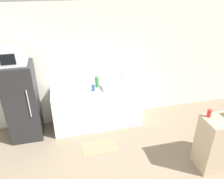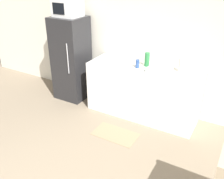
# 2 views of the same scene
# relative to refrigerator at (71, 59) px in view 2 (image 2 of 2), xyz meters

# --- Properties ---
(wall_back) EXTENTS (8.00, 0.06, 2.60)m
(wall_back) POSITION_rel_refrigerator_xyz_m (1.30, 0.39, 0.50)
(wall_back) COLOR silver
(wall_back) RESTS_ON ground_plane
(refrigerator) EXTENTS (0.59, 0.59, 1.60)m
(refrigerator) POSITION_rel_refrigerator_xyz_m (0.00, 0.00, 0.00)
(refrigerator) COLOR #232326
(refrigerator) RESTS_ON ground_plane
(microwave) EXTENTS (0.45, 0.38, 0.32)m
(microwave) POSITION_rel_refrigerator_xyz_m (-0.00, -0.00, 0.96)
(microwave) COLOR white
(microwave) RESTS_ON refrigerator
(counter) EXTENTS (1.91, 0.61, 0.91)m
(counter) POSITION_rel_refrigerator_xyz_m (1.50, 0.02, -0.35)
(counter) COLOR silver
(counter) RESTS_ON ground_plane
(sink_basin) EXTENTS (0.36, 0.32, 0.06)m
(sink_basin) POSITION_rel_refrigerator_xyz_m (1.78, 0.01, 0.14)
(sink_basin) COLOR #9EA3A8
(sink_basin) RESTS_ON counter
(bottle_tall) EXTENTS (0.08, 0.08, 0.23)m
(bottle_tall) POSITION_rel_refrigerator_xyz_m (1.51, 0.11, 0.22)
(bottle_tall) COLOR #2D7F42
(bottle_tall) RESTS_ON counter
(bottle_short) EXTENTS (0.06, 0.06, 0.14)m
(bottle_short) POSITION_rel_refrigerator_xyz_m (1.41, -0.04, 0.17)
(bottle_short) COLOR #2D4C8C
(bottle_short) RESTS_ON counter
(paper_towel_roll) EXTENTS (0.11, 0.11, 0.23)m
(paper_towel_roll) POSITION_rel_refrigerator_xyz_m (2.09, 0.14, 0.22)
(paper_towel_roll) COLOR white
(paper_towel_roll) RESTS_ON counter
(kitchen_rug) EXTENTS (0.71, 0.40, 0.01)m
(kitchen_rug) POSITION_rel_refrigerator_xyz_m (1.39, -0.73, -0.80)
(kitchen_rug) COLOR #937A5B
(kitchen_rug) RESTS_ON ground_plane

